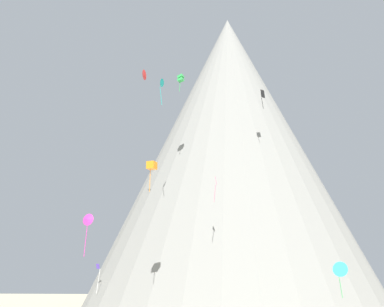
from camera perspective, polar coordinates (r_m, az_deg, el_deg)
rock_massif at (r=106.66m, az=4.62°, el=-2.00°), size 65.95×65.95×67.78m
kite_green_high at (r=87.10m, az=-1.38°, el=9.10°), size 1.27×1.20×3.28m
kite_orange_mid at (r=66.84m, az=-4.91°, el=-1.49°), size 1.42×1.41×4.38m
kite_black_high at (r=88.69m, az=8.58°, el=7.03°), size 0.77×0.79×3.68m
kite_indigo_low at (r=88.61m, az=-11.34°, el=-14.00°), size 0.87×0.48×5.14m
kite_rainbow_mid at (r=72.85m, az=2.88°, el=-3.75°), size 0.55×0.81×4.01m
kite_cyan_low at (r=68.29m, az=17.54°, el=-13.27°), size 2.08×0.81×4.75m
kite_teal_high at (r=79.47m, az=-3.74°, el=8.50°), size 0.73×1.50×4.73m
kite_blue_low at (r=88.20m, az=4.66°, el=-11.25°), size 1.41×1.35×2.93m
kite_magenta_low at (r=57.46m, az=-12.56°, el=-7.94°), size 1.50×0.68×5.08m
kite_red_high at (r=81.64m, az=-5.87°, el=9.47°), size 1.56×1.87×1.78m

